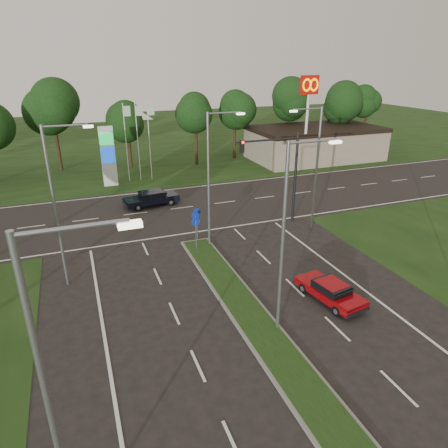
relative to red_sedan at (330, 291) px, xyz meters
name	(u,v)px	position (x,y,z in m)	size (l,w,h in m)	color
ground	(339,437)	(-4.59, -7.24, -0.58)	(160.00, 160.00, 0.00)	black
verge_far	(122,144)	(-4.59, 47.76, -0.58)	(160.00, 50.00, 0.02)	black
cross_road	(171,209)	(-4.59, 16.76, -0.58)	(160.00, 12.00, 0.02)	black
median_kerb	(283,359)	(-4.59, -3.24, -0.52)	(2.00, 26.00, 0.12)	slate
commercial_building	(315,143)	(17.41, 28.76, 1.42)	(16.00, 9.00, 4.00)	gray
streetlight_median_near	(287,231)	(-3.59, -1.24, 4.50)	(2.53, 0.22, 9.00)	gray
streetlight_median_far	(211,174)	(-3.59, 8.76, 4.50)	(2.53, 0.22, 9.00)	gray
streetlight_left_near	(55,389)	(-12.89, -7.24, 4.50)	(2.53, 0.22, 9.00)	gray
streetlight_left_far	(58,200)	(-12.89, 6.76, 4.50)	(2.53, 0.22, 9.00)	gray
streetlight_right_far	(315,164)	(4.21, 8.76, 4.50)	(2.53, 0.22, 9.00)	gray
traffic_signal	(281,165)	(2.60, 10.76, 4.07)	(5.10, 0.42, 7.00)	black
median_signs	(196,222)	(-4.59, 9.16, 1.13)	(1.16, 1.76, 2.38)	gray
gas_pylon	(110,155)	(-8.38, 25.81, 2.62)	(5.80, 1.26, 8.00)	silver
mcdonalds_sign	(309,98)	(13.41, 24.73, 7.41)	(2.20, 0.47, 10.40)	silver
treeline_far	(135,108)	(-4.49, 32.69, 6.25)	(6.00, 6.00, 9.90)	black
red_sedan	(330,291)	(0.00, 0.00, 0.00)	(2.24, 4.14, 1.08)	maroon
navy_sedan	(151,198)	(-5.90, 18.35, 0.11)	(4.84, 2.46, 1.27)	black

